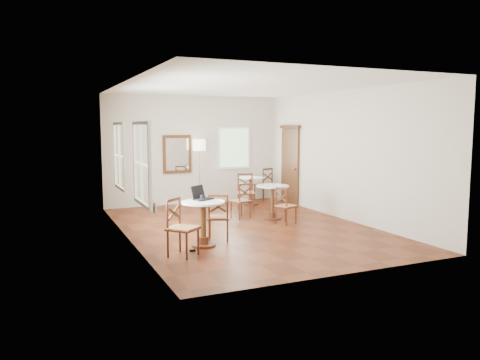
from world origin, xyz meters
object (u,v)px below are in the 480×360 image
(chair_near_a, at_px, (218,217))
(chair_near_b, at_px, (182,228))
(chair_back_b, at_px, (246,192))
(floor_lamp, at_px, (199,149))
(chair_mid_a, at_px, (241,201))
(laptop, at_px, (201,196))
(cafe_table_back, at_px, (251,188))
(cafe_table_mid, at_px, (272,198))
(chair_mid_b, at_px, (285,206))
(navy_mug, at_px, (202,197))
(chair_back_a, at_px, (264,184))
(mouse, at_px, (200,201))
(cafe_table_near, at_px, (203,219))
(power_adapter, at_px, (192,250))
(water_glass, at_px, (201,198))

(chair_near_a, relative_size, chair_near_b, 0.93)
(chair_back_b, bearing_deg, floor_lamp, 140.91)
(chair_mid_a, height_order, laptop, laptop)
(cafe_table_back, xyz_separation_m, laptop, (-2.66, -3.51, 0.42))
(cafe_table_mid, bearing_deg, chair_mid_a, 149.44)
(chair_mid_a, bearing_deg, chair_back_b, -136.05)
(chair_mid_b, bearing_deg, navy_mug, 91.62)
(chair_mid_b, distance_m, laptop, 2.47)
(chair_back_b, distance_m, navy_mug, 3.53)
(chair_mid_b, relative_size, chair_back_a, 0.87)
(laptop, relative_size, mouse, 5.24)
(chair_back_b, bearing_deg, chair_mid_a, -101.52)
(chair_near_b, bearing_deg, cafe_table_back, 11.67)
(chair_back_a, xyz_separation_m, navy_mug, (-3.34, -4.09, 0.39))
(navy_mug, bearing_deg, cafe_table_near, -103.23)
(navy_mug, distance_m, power_adapter, 1.03)
(chair_near_a, height_order, chair_mid_b, chair_near_a)
(chair_mid_b, relative_size, chair_back_b, 0.87)
(chair_back_b, bearing_deg, chair_near_b, -109.74)
(cafe_table_mid, relative_size, water_glass, 9.39)
(chair_back_b, relative_size, navy_mug, 9.00)
(chair_back_b, relative_size, power_adapter, 9.50)
(cafe_table_back, relative_size, chair_near_a, 0.84)
(chair_near_b, xyz_separation_m, chair_back_a, (3.93, 4.75, -0.01))
(chair_near_b, distance_m, water_glass, 0.85)
(chair_back_b, height_order, laptop, laptop)
(chair_back_a, distance_m, chair_back_b, 1.78)
(chair_mid_a, bearing_deg, laptop, 32.99)
(chair_back_a, distance_m, water_glass, 5.43)
(chair_back_a, height_order, mouse, chair_back_a)
(laptop, bearing_deg, cafe_table_back, 19.17)
(floor_lamp, height_order, power_adapter, floor_lamp)
(chair_near_b, distance_m, floor_lamp, 5.21)
(cafe_table_near, distance_m, laptop, 0.45)
(cafe_table_back, distance_m, chair_mid_b, 2.68)
(chair_mid_b, height_order, water_glass, water_glass)
(cafe_table_back, bearing_deg, chair_back_a, 38.71)
(cafe_table_near, relative_size, chair_back_b, 0.86)
(cafe_table_back, distance_m, chair_mid_a, 1.95)
(chair_near_a, distance_m, chair_near_b, 1.21)
(chair_back_a, bearing_deg, navy_mug, 33.99)
(chair_near_b, relative_size, chair_back_b, 1.02)
(cafe_table_back, height_order, floor_lamp, floor_lamp)
(laptop, height_order, power_adapter, laptop)
(chair_near_a, xyz_separation_m, chair_mid_b, (1.90, 0.80, -0.04))
(cafe_table_back, height_order, chair_near_b, chair_near_b)
(cafe_table_back, xyz_separation_m, navy_mug, (-2.65, -3.54, 0.40))
(navy_mug, relative_size, water_glass, 1.25)
(cafe_table_back, bearing_deg, floor_lamp, 157.98)
(floor_lamp, height_order, mouse, floor_lamp)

